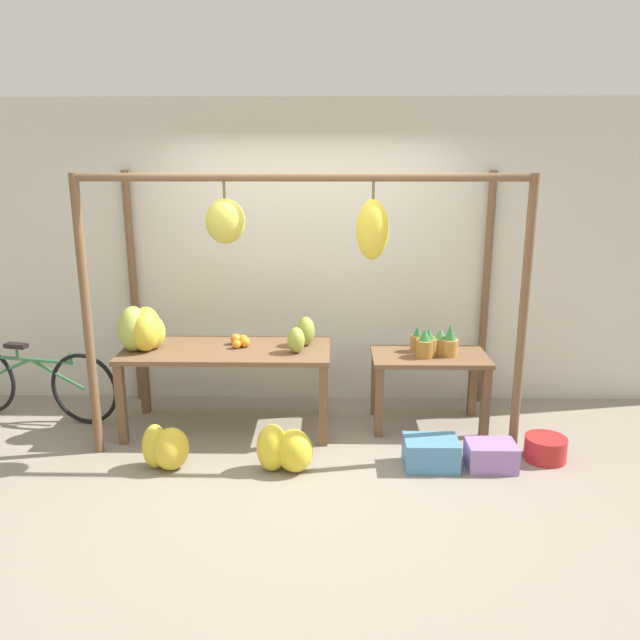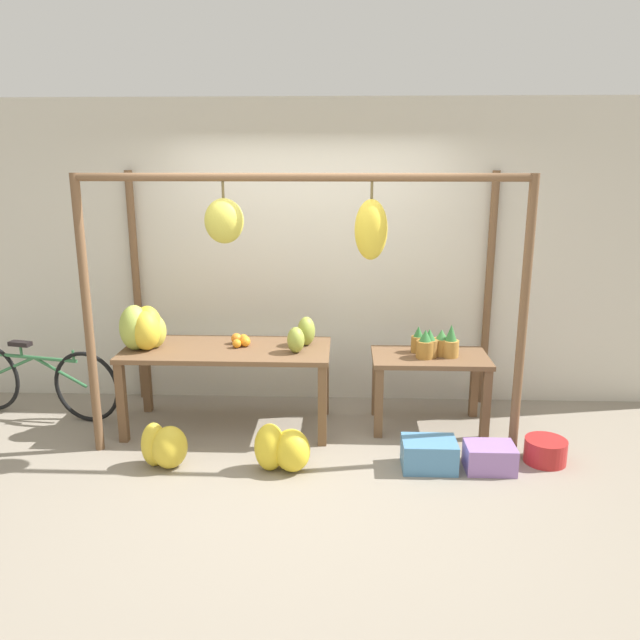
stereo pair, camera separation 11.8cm
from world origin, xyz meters
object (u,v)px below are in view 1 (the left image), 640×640
Objects in this scene: banana_pile_on_table at (142,330)px; orange_pile at (241,341)px; pineapple_cluster at (433,343)px; fruit_crate_purple at (491,456)px; banana_pile_ground_left at (165,448)px; banana_pile_ground_right at (285,449)px; parked_bicycle at (33,382)px; blue_bucket at (545,448)px; papaya_pile at (302,335)px; fruit_crate_white at (431,453)px.

orange_pile is (0.80, 0.12, -0.12)m from banana_pile_on_table.
pineapple_cluster is 1.07× the size of fruit_crate_purple.
banana_pile_ground_left is (0.33, -0.70, -0.72)m from banana_pile_on_table.
parked_bicycle is at bearing 157.81° from banana_pile_ground_right.
banana_pile_ground_right is 2.50m from parked_bicycle.
banana_pile_ground_right is (1.23, -0.72, -0.72)m from banana_pile_on_table.
banana_pile_on_table is at bearing 171.03° from blue_bucket.
papaya_pile is at bearing 163.38° from blue_bucket.
orange_pile is at bearing 173.12° from papaya_pile.
fruit_crate_purple is at bearing -12.84° from parked_bicycle.
banana_pile_on_table is at bearing -177.13° from pineapple_cluster.
pineapple_cluster is at bearing 113.54° from fruit_crate_purple.
fruit_crate_purple is (0.45, -0.01, -0.01)m from fruit_crate_white.
pineapple_cluster reaches higher than fruit_crate_white.
papaya_pile is at bearing -176.78° from pineapple_cluster.
orange_pile is 0.59× the size of fruit_crate_purple.
papaya_pile is at bearing 144.92° from fruit_crate_white.
blue_bucket is 0.87× the size of fruit_crate_purple.
parked_bicycle is at bearing 146.79° from banana_pile_ground_left.
banana_pile_ground_left reaches higher than fruit_crate_white.
fruit_crate_purple is at bearing -1.58° from fruit_crate_white.
papaya_pile is at bearing -3.88° from parked_bicycle.
blue_bucket is 0.48m from fruit_crate_purple.
papaya_pile is (2.41, -0.16, 0.50)m from parked_bicycle.
fruit_crate_white reaches higher than blue_bucket.
banana_pile_on_table is 2.96m from fruit_crate_purple.
blue_bucket is at bearing -8.97° from banana_pile_on_table.
pineapple_cluster is 1.22× the size of blue_bucket.
fruit_crate_purple is at bearing 2.35° from banana_pile_ground_right.
fruit_crate_purple is at bearing -26.25° from papaya_pile.
banana_pile_ground_left is 1.42m from papaya_pile.
banana_pile_ground_right is 1.23× the size of papaya_pile.
banana_pile_ground_left is 2.91m from blue_bucket.
fruit_crate_white is (2.00, 0.06, -0.06)m from banana_pile_ground_left.
pineapple_cluster is (2.44, 0.12, -0.14)m from banana_pile_on_table.
banana_pile_ground_right is 1.10m from fruit_crate_white.
banana_pile_ground_right is at bearing -145.13° from pineapple_cluster.
banana_pile_on_table reaches higher than parked_bicycle.
fruit_crate_white is 0.45m from fruit_crate_purple.
banana_pile_on_table is 1.15× the size of pineapple_cluster.
orange_pile is 1.12m from banana_pile_ground_left.
orange_pile is at bearing 8.67° from banana_pile_on_table.
fruit_crate_purple is (2.78, -0.66, -0.79)m from banana_pile_on_table.
fruit_crate_purple is at bearing -66.46° from pineapple_cluster.
papaya_pile is at bearing 83.02° from banana_pile_ground_right.
banana_pile_ground_left is 0.27× the size of parked_bicycle.
banana_pile_on_table is 1.23m from parked_bicycle.
orange_pile is 0.49× the size of banana_pile_ground_left.
pineapple_cluster is 1.58m from banana_pile_ground_right.
orange_pile is 1.64m from pineapple_cluster.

